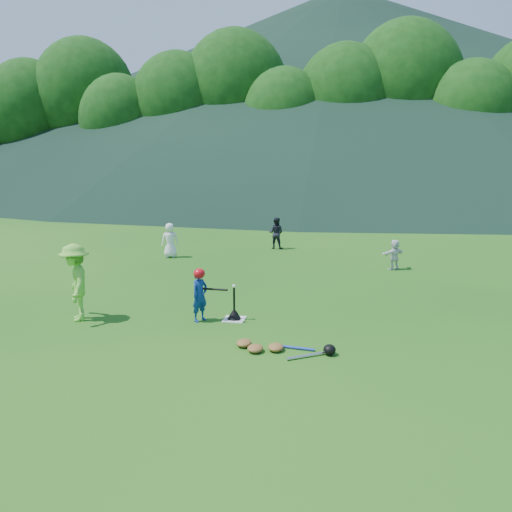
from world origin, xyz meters
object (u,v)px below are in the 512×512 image
at_px(home_plate, 234,319).
at_px(adult_coach, 76,282).
at_px(batting_tee, 234,314).
at_px(equipment_pile, 276,347).
at_px(fielder_a, 170,240).
at_px(fielder_b, 276,233).
at_px(fielder_d, 394,254).
at_px(batter_child, 200,295).

relative_size(home_plate, adult_coach, 0.28).
height_order(adult_coach, batting_tee, adult_coach).
bearing_deg(equipment_pile, fielder_a, 121.86).
xyz_separation_m(home_plate, batting_tee, (0.00, 0.00, 0.12)).
distance_m(fielder_b, fielder_d, 5.03).
relative_size(batter_child, fielder_a, 0.92).
bearing_deg(batting_tee, home_plate, 0.00).
xyz_separation_m(home_plate, fielder_b, (-0.38, 8.58, 0.59)).
xyz_separation_m(batter_child, batting_tee, (0.69, 0.20, -0.42)).
xyz_separation_m(fielder_a, fielder_d, (7.46, -0.55, -0.13)).
bearing_deg(fielder_b, equipment_pile, 105.05).
bearing_deg(fielder_b, home_plate, 99.15).
relative_size(fielder_a, fielder_d, 1.28).
xyz_separation_m(batter_child, fielder_a, (-3.03, 6.43, 0.05)).
distance_m(home_plate, fielder_d, 6.82).
bearing_deg(fielder_d, batting_tee, 16.19).
bearing_deg(fielder_d, adult_coach, 1.51).
relative_size(adult_coach, fielder_a, 1.37).
bearing_deg(adult_coach, fielder_b, 131.84).
relative_size(home_plate, fielder_a, 0.38).
bearing_deg(batting_tee, adult_coach, -169.24).
relative_size(fielder_a, batting_tee, 1.76).
height_order(fielder_a, batting_tee, fielder_a).
distance_m(fielder_a, fielder_b, 4.09).
relative_size(fielder_a, fielder_b, 1.00).
relative_size(adult_coach, fielder_d, 1.75).
bearing_deg(fielder_b, batter_child, 94.59).
height_order(home_plate, equipment_pile, equipment_pile).
bearing_deg(fielder_d, fielder_b, -75.69).
bearing_deg(equipment_pile, batting_tee, 125.63).
height_order(adult_coach, fielder_a, adult_coach).
height_order(home_plate, fielder_a, fielder_a).
bearing_deg(batting_tee, fielder_a, 120.86).
bearing_deg(batter_child, fielder_b, 26.54).
relative_size(adult_coach, batting_tee, 2.41).
bearing_deg(batting_tee, fielder_d, 56.70).
bearing_deg(home_plate, batting_tee, 0.00).
height_order(fielder_b, batting_tee, fielder_b).
distance_m(home_plate, batter_child, 0.90).
relative_size(batting_tee, equipment_pile, 0.38).
distance_m(home_plate, fielder_b, 8.61).
bearing_deg(fielder_b, batting_tee, 99.15).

